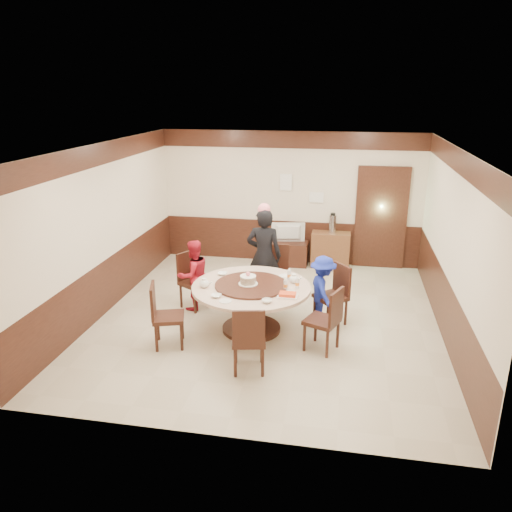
% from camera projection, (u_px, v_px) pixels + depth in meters
% --- Properties ---
extents(room, '(6.00, 6.04, 2.84)m').
position_uv_depth(room, '(269.00, 257.00, 7.93)').
color(room, '#C1B59A').
rests_on(room, ground).
extents(banquet_table, '(1.83, 1.83, 0.78)m').
position_uv_depth(banquet_table, '(251.00, 299.00, 7.71)').
color(banquet_table, '#351810').
rests_on(banquet_table, ground).
extents(chair_0, '(0.62, 0.62, 0.97)m').
position_uv_depth(chair_0, '(331.00, 305.00, 8.03)').
color(chair_0, '#351810').
rests_on(chair_0, ground).
extents(chair_1, '(0.46, 0.47, 0.97)m').
position_uv_depth(chair_1, '(276.00, 282.00, 8.98)').
color(chair_1, '#351810').
rests_on(chair_1, ground).
extents(chair_2, '(0.61, 0.60, 0.97)m').
position_uv_depth(chair_2, '(195.00, 290.00, 8.62)').
color(chair_2, '#351810').
rests_on(chair_2, ground).
extents(chair_3, '(0.56, 0.55, 0.97)m').
position_uv_depth(chair_3, '(168.00, 326.00, 7.32)').
color(chair_3, '#351810').
rests_on(chair_3, ground).
extents(chair_4, '(0.52, 0.53, 0.97)m').
position_uv_depth(chair_4, '(249.00, 350.00, 6.66)').
color(chair_4, '#351810').
rests_on(chair_4, ground).
extents(chair_5, '(0.58, 0.57, 0.97)m').
position_uv_depth(chair_5, '(323.00, 331.00, 7.19)').
color(chair_5, '#351810').
rests_on(chair_5, ground).
extents(person_standing, '(0.62, 0.41, 1.69)m').
position_uv_depth(person_standing, '(264.00, 256.00, 8.71)').
color(person_standing, black).
rests_on(person_standing, ground).
extents(person_red, '(0.74, 0.75, 1.22)m').
position_uv_depth(person_red, '(194.00, 275.00, 8.47)').
color(person_red, '#AE1727').
rests_on(person_red, ground).
extents(person_blue, '(0.65, 0.84, 1.14)m').
position_uv_depth(person_blue, '(323.00, 290.00, 7.94)').
color(person_blue, '#18289E').
rests_on(person_blue, ground).
extents(birthday_cake, '(0.30, 0.30, 0.20)m').
position_uv_depth(birthday_cake, '(248.00, 280.00, 7.61)').
color(birthday_cake, white).
rests_on(birthday_cake, banquet_table).
extents(teapot_left, '(0.17, 0.15, 0.13)m').
position_uv_depth(teapot_left, '(204.00, 284.00, 7.57)').
color(teapot_left, white).
rests_on(teapot_left, banquet_table).
extents(teapot_right, '(0.17, 0.15, 0.13)m').
position_uv_depth(teapot_right, '(294.00, 279.00, 7.74)').
color(teapot_right, white).
rests_on(teapot_right, banquet_table).
extents(bowl_0, '(0.15, 0.15, 0.04)m').
position_uv_depth(bowl_0, '(223.00, 274.00, 8.09)').
color(bowl_0, white).
rests_on(bowl_0, banquet_table).
extents(bowl_1, '(0.15, 0.15, 0.05)m').
position_uv_depth(bowl_1, '(267.00, 301.00, 7.04)').
color(bowl_1, white).
rests_on(bowl_1, banquet_table).
extents(bowl_2, '(0.15, 0.15, 0.04)m').
position_uv_depth(bowl_2, '(216.00, 296.00, 7.22)').
color(bowl_2, white).
rests_on(bowl_2, banquet_table).
extents(bowl_3, '(0.12, 0.12, 0.04)m').
position_uv_depth(bowl_3, '(291.00, 292.00, 7.36)').
color(bowl_3, white).
rests_on(bowl_3, banquet_table).
extents(saucer_near, '(0.18, 0.18, 0.01)m').
position_uv_depth(saucer_near, '(225.00, 301.00, 7.08)').
color(saucer_near, white).
rests_on(saucer_near, banquet_table).
extents(saucer_far, '(0.18, 0.18, 0.01)m').
position_uv_depth(saucer_far, '(285.00, 276.00, 8.03)').
color(saucer_far, white).
rests_on(saucer_far, banquet_table).
extents(shrimp_platter, '(0.30, 0.20, 0.06)m').
position_uv_depth(shrimp_platter, '(288.00, 295.00, 7.23)').
color(shrimp_platter, white).
rests_on(shrimp_platter, banquet_table).
extents(bottle_0, '(0.06, 0.06, 0.16)m').
position_uv_depth(bottle_0, '(286.00, 285.00, 7.46)').
color(bottle_0, silver).
rests_on(bottle_0, banquet_table).
extents(bottle_1, '(0.06, 0.06, 0.16)m').
position_uv_depth(bottle_1, '(297.00, 283.00, 7.52)').
color(bottle_1, silver).
rests_on(bottle_1, banquet_table).
extents(bottle_2, '(0.06, 0.06, 0.16)m').
position_uv_depth(bottle_2, '(289.00, 275.00, 7.86)').
color(bottle_2, silver).
rests_on(bottle_2, banquet_table).
extents(tv_stand, '(0.85, 0.45, 0.50)m').
position_uv_depth(tv_stand, '(288.00, 253.00, 10.75)').
color(tv_stand, '#351810').
rests_on(tv_stand, ground).
extents(television, '(0.72, 0.22, 0.41)m').
position_uv_depth(television, '(288.00, 233.00, 10.60)').
color(television, gray).
rests_on(television, tv_stand).
extents(side_cabinet, '(0.80, 0.40, 0.75)m').
position_uv_depth(side_cabinet, '(330.00, 250.00, 10.58)').
color(side_cabinet, brown).
rests_on(side_cabinet, ground).
extents(thermos, '(0.15, 0.15, 0.38)m').
position_uv_depth(thermos, '(332.00, 224.00, 10.40)').
color(thermos, silver).
rests_on(thermos, side_cabinet).
extents(notice_left, '(0.25, 0.00, 0.35)m').
position_uv_depth(notice_left, '(286.00, 182.00, 10.47)').
color(notice_left, white).
rests_on(notice_left, room).
extents(notice_right, '(0.30, 0.00, 0.22)m').
position_uv_depth(notice_right, '(316.00, 197.00, 10.46)').
color(notice_right, white).
rests_on(notice_right, room).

